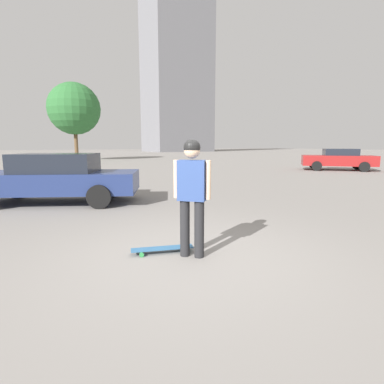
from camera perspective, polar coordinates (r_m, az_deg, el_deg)
ground_plane at (r=4.70m, az=-0.00°, el=-12.12°), size 220.00×220.00×0.00m
person at (r=4.43m, az=-0.00°, el=0.66°), size 0.43×0.44×1.77m
skateboard at (r=4.83m, az=-5.66°, el=-10.70°), size 0.99×0.49×0.08m
car_parked_near at (r=9.56m, az=-24.70°, el=2.49°), size 5.04×3.73×1.44m
car_parked_far at (r=22.39m, az=26.10°, el=5.66°), size 4.37×4.53×1.43m
building_block_distant at (r=81.39m, az=-2.86°, el=23.49°), size 15.51×11.26×44.21m
tree_distant at (r=36.08m, az=-21.54°, el=14.52°), size 5.57×5.57×8.35m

